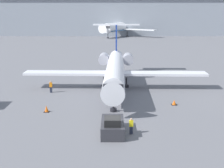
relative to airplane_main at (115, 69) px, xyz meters
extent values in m
plane|color=slate|center=(-0.41, -18.61, -3.03)|extent=(600.00, 600.00, 0.00)
cube|color=#8C939E|center=(-0.41, 101.39, 4.66)|extent=(180.00, 16.00, 15.38)
cube|color=#4C515B|center=(-0.41, 101.39, 12.96)|extent=(180.00, 16.80, 1.20)
cylinder|color=white|center=(-0.04, -1.26, -0.04)|extent=(3.34, 22.43, 2.72)
cone|color=white|center=(-0.38, -13.52, -0.04)|extent=(2.78, 2.25, 2.72)
cube|color=black|center=(-0.35, -12.66, 0.43)|extent=(2.33, 0.76, 0.44)
cone|color=white|center=(0.32, 11.41, -0.04)|extent=(2.53, 3.05, 2.44)
cube|color=navy|center=(-0.04, -1.26, -0.92)|extent=(3.00, 20.19, 0.20)
cube|color=white|center=(7.69, -0.36, -0.65)|extent=(12.74, 2.93, 0.36)
cube|color=white|center=(-7.69, 0.07, -0.65)|extent=(12.74, 2.93, 0.36)
cylinder|color=#ADADB7|center=(2.40, 8.07, 0.30)|extent=(1.90, 3.47, 1.81)
cylinder|color=#ADADB7|center=(-1.94, 8.19, 0.30)|extent=(1.90, 3.47, 1.81)
cube|color=navy|center=(0.34, 12.00, 3.72)|extent=(0.30, 2.21, 4.81)
cube|color=white|center=(0.34, 12.00, 6.12)|extent=(8.70, 2.04, 0.20)
cylinder|color=black|center=(-0.32, -11.44, -2.21)|extent=(0.24, 0.24, 1.63)
cylinder|color=black|center=(-0.32, -11.44, -2.83)|extent=(0.80, 0.80, 0.40)
cylinder|color=black|center=(-1.75, 0.50, -2.21)|extent=(0.24, 0.24, 1.63)
cylinder|color=black|center=(-1.75, 0.50, -2.83)|extent=(0.80, 0.80, 0.40)
cylinder|color=black|center=(1.78, 0.41, -2.21)|extent=(0.24, 0.24, 1.63)
cylinder|color=black|center=(1.78, 0.41, -2.83)|extent=(0.80, 0.80, 0.40)
cube|color=#2D2D33|center=(-0.43, -18.16, -2.40)|extent=(2.24, 4.48, 1.26)
cube|color=black|center=(-0.43, -19.15, -1.42)|extent=(1.57, 1.61, 0.70)
cube|color=black|center=(-0.43, -16.01, -2.59)|extent=(2.01, 0.30, 0.76)
cube|color=#232838|center=(1.41, -18.36, -2.64)|extent=(0.32, 0.20, 0.79)
cube|color=yellow|center=(1.41, -18.36, -1.93)|extent=(0.40, 0.24, 0.62)
sphere|color=tan|center=(1.41, -18.36, -1.51)|extent=(0.23, 0.23, 0.23)
cube|color=#232838|center=(-9.51, -2.73, -2.61)|extent=(0.32, 0.20, 0.85)
cube|color=orange|center=(-9.51, -2.73, -1.85)|extent=(0.40, 0.24, 0.67)
sphere|color=tan|center=(-9.51, -2.73, -1.39)|extent=(0.25, 0.25, 0.25)
cube|color=black|center=(-8.35, -11.64, -3.01)|extent=(0.64, 0.64, 0.04)
cone|color=orange|center=(-8.35, -11.64, -2.61)|extent=(0.46, 0.46, 0.76)
cube|color=black|center=(7.54, -8.79, -3.01)|extent=(0.72, 0.72, 0.04)
cone|color=orange|center=(7.54, -8.79, -2.69)|extent=(0.51, 0.51, 0.60)
cylinder|color=white|center=(3.19, 92.67, 1.10)|extent=(15.22, 20.58, 3.94)
cone|color=white|center=(-3.62, 82.12, 1.10)|extent=(5.03, 4.79, 3.94)
cube|color=black|center=(-2.93, 83.18, 1.79)|extent=(3.20, 2.41, 0.44)
cone|color=white|center=(10.32, 103.71, 1.10)|extent=(5.34, 5.57, 3.55)
cube|color=#0C5999|center=(3.19, 92.67, -0.18)|extent=(13.70, 18.52, 0.20)
cube|color=white|center=(11.57, 88.56, 0.21)|extent=(13.99, 10.60, 0.36)
cube|color=white|center=(-4.00, 98.61, 0.21)|extent=(13.99, 10.60, 0.36)
cylinder|color=#ADADB7|center=(10.60, 98.85, 1.59)|extent=(3.31, 3.61, 2.00)
cylinder|color=#ADADB7|center=(5.78, 101.97, 1.59)|extent=(3.31, 3.61, 2.00)
cube|color=#0C5999|center=(10.79, 104.44, 5.57)|extent=(1.39, 1.98, 5.00)
cube|color=white|center=(10.79, 104.44, 8.07)|extent=(8.54, 6.39, 0.20)
cylinder|color=black|center=(-2.22, 84.29, -1.95)|extent=(0.24, 0.24, 2.16)
cylinder|color=black|center=(-2.22, 84.29, -2.83)|extent=(0.80, 0.80, 0.40)
cylinder|color=black|center=(1.96, 95.48, -1.95)|extent=(0.24, 0.24, 2.16)
cylinder|color=black|center=(1.96, 95.48, -2.83)|extent=(0.80, 0.80, 0.40)
cylinder|color=black|center=(6.26, 92.70, -1.95)|extent=(0.24, 0.24, 2.16)
cylinder|color=black|center=(6.26, 92.70, -2.83)|extent=(0.80, 0.80, 0.40)
camera|label=1|loc=(-0.49, -47.24, 9.08)|focal=50.00mm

